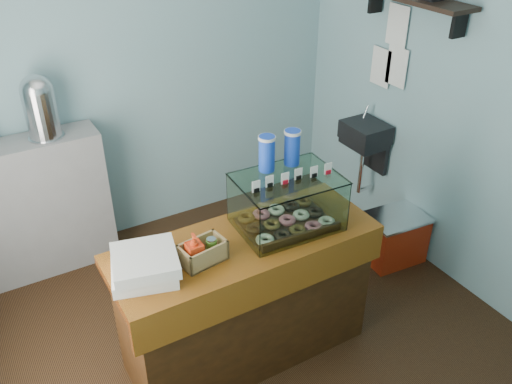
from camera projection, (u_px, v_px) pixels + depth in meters
ground at (229, 325)px, 3.80m from camera, size 3.50×3.50×0.00m
room_shell at (224, 94)px, 2.93m from camera, size 3.54×3.04×2.82m
counter at (246, 298)px, 3.38m from camera, size 1.60×0.60×0.90m
back_shelf at (41, 207)px, 4.10m from camera, size 1.00×0.32×1.10m
display_case at (285, 198)px, 3.22m from camera, size 0.62×0.47×0.55m
condiment_crate at (201, 251)px, 2.94m from camera, size 0.27×0.19×0.20m
pastry_boxes at (144, 265)px, 2.85m from camera, size 0.42×0.42×0.13m
coffee_urn at (40, 105)px, 3.75m from camera, size 0.25×0.25×0.46m
red_cooler at (394, 237)px, 4.35m from camera, size 0.50×0.40×0.41m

